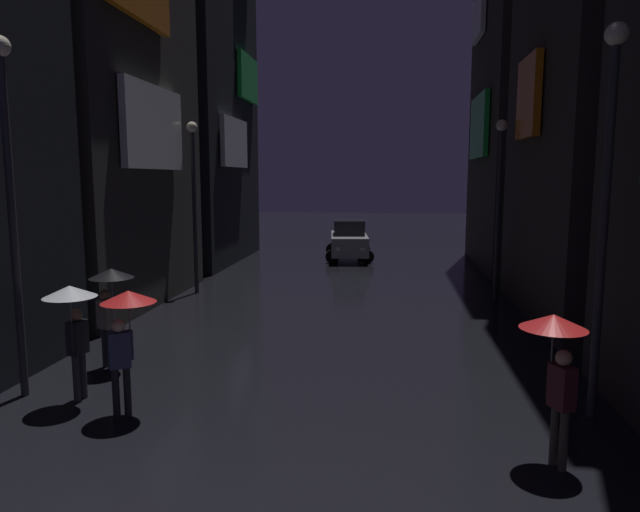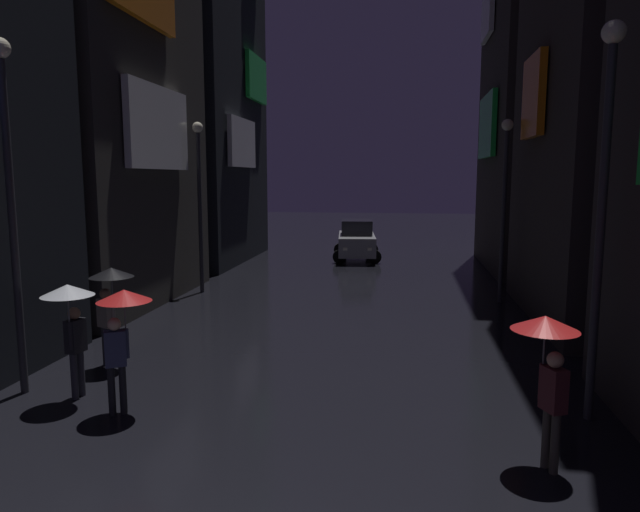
{
  "view_description": "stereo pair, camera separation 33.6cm",
  "coord_description": "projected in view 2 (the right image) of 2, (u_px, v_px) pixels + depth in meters",
  "views": [
    {
      "loc": [
        1.59,
        -4.04,
        3.97
      ],
      "look_at": [
        0.0,
        8.96,
        2.15
      ],
      "focal_mm": 32.0,
      "sensor_mm": 36.0,
      "label": 1
    },
    {
      "loc": [
        1.93,
        -3.99,
        3.97
      ],
      "look_at": [
        0.0,
        8.96,
        2.15
      ],
      "focal_mm": 32.0,
      "sensor_mm": 36.0,
      "label": 2
    }
  ],
  "objects": [
    {
      "name": "pedestrian_far_right_black",
      "position": [
        110.0,
        289.0,
        11.82
      ],
      "size": [
        0.9,
        0.9,
        2.12
      ],
      "color": "#2D2D38",
      "rests_on": "ground"
    },
    {
      "name": "streetlamp_left_far",
      "position": [
        199.0,
        188.0,
        19.35
      ],
      "size": [
        0.36,
        0.36,
        5.8
      ],
      "color": "#2D2D33",
      "rests_on": "ground"
    },
    {
      "name": "streetlamp_left_near",
      "position": [
        9.0,
        181.0,
        10.06
      ],
      "size": [
        0.36,
        0.36,
        6.34
      ],
      "color": "#2D2D33",
      "rests_on": "ground"
    },
    {
      "name": "building_left_far",
      "position": [
        202.0,
        75.0,
        26.41
      ],
      "size": [
        4.25,
        8.43,
        17.36
      ],
      "color": "black",
      "rests_on": "ground"
    },
    {
      "name": "pedestrian_midstreet_centre_clear",
      "position": [
        70.0,
        309.0,
        10.01
      ],
      "size": [
        0.9,
        0.9,
        2.12
      ],
      "color": "#2D2D38",
      "rests_on": "ground"
    },
    {
      "name": "pedestrian_near_crossing_red",
      "position": [
        548.0,
        349.0,
        7.66
      ],
      "size": [
        0.9,
        0.9,
        2.12
      ],
      "color": "#38332D",
      "rests_on": "ground"
    },
    {
      "name": "building_right_far",
      "position": [
        544.0,
        8.0,
        23.68
      ],
      "size": [
        4.25,
        7.97,
        21.92
      ],
      "color": "#2D2826",
      "rests_on": "ground"
    },
    {
      "name": "streetlamp_right_far",
      "position": [
        505.0,
        190.0,
        17.77
      ],
      "size": [
        0.36,
        0.36,
        5.74
      ],
      "color": "#2D2D33",
      "rests_on": "ground"
    },
    {
      "name": "pedestrian_foreground_right_red",
      "position": [
        121.0,
        317.0,
        9.46
      ],
      "size": [
        0.9,
        0.9,
        2.12
      ],
      "color": "black",
      "rests_on": "ground"
    },
    {
      "name": "streetlamp_right_near",
      "position": [
        604.0,
        183.0,
        8.91
      ],
      "size": [
        0.36,
        0.36,
        6.32
      ],
      "color": "#2D2D33",
      "rests_on": "ground"
    },
    {
      "name": "car_distant",
      "position": [
        357.0,
        241.0,
        27.58
      ],
      "size": [
        2.54,
        4.28,
        1.92
      ],
      "color": "#99999E",
      "rests_on": "ground"
    }
  ]
}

